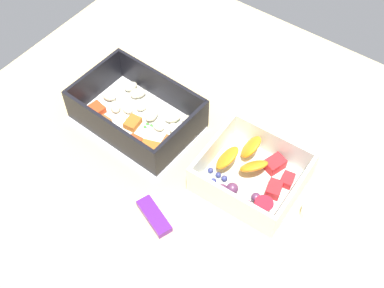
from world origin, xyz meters
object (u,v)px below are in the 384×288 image
fruit_bowl (251,174)px  candy_bar (154,216)px  pasta_container (138,116)px  paper_cup_liner (314,214)px

fruit_bowl → candy_bar: fruit_bowl is taller
pasta_container → paper_cup_liner: 33.78cm
pasta_container → fruit_bowl: pasta_container is taller
pasta_container → paper_cup_liner: bearing=-174.9°
pasta_container → fruit_bowl: (-22.36, -1.24, -0.12)cm
fruit_bowl → pasta_container: bearing=3.2°
fruit_bowl → candy_bar: bearing=60.1°
fruit_bowl → paper_cup_liner: (-11.36, -0.36, -1.23)cm
fruit_bowl → paper_cup_liner: fruit_bowl is taller
pasta_container → paper_cup_liner: pasta_container is taller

